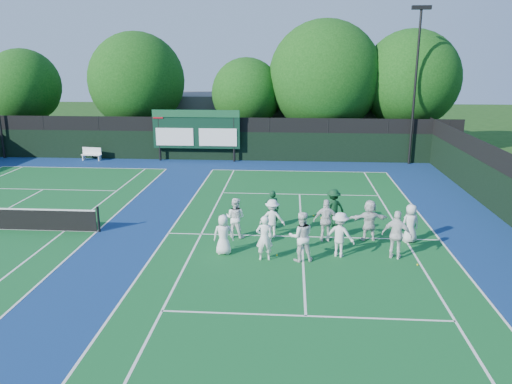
{
  "coord_description": "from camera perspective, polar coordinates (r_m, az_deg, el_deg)",
  "views": [
    {
      "loc": [
        -0.51,
        -18.07,
        7.08
      ],
      "look_at": [
        -2.0,
        3.0,
        1.3
      ],
      "focal_mm": 35.0,
      "sensor_mm": 36.0,
      "label": 1
    }
  ],
  "objects": [
    {
      "name": "player_back_0",
      "position": [
        20.0,
        -2.38,
        -2.94
      ],
      "size": [
        0.95,
        0.83,
        1.64
      ],
      "primitive_type": "imported",
      "rotation": [
        0.0,
        0.0,
        2.85
      ],
      "color": "white",
      "rests_on": "ground"
    },
    {
      "name": "player_front_3",
      "position": [
        18.33,
        9.58,
        -4.83
      ],
      "size": [
        1.24,
        0.99,
        1.67
      ],
      "primitive_type": "imported",
      "rotation": [
        0.0,
        0.0,
        2.75
      ],
      "color": "silver",
      "rests_on": "ground"
    },
    {
      "name": "tree_b",
      "position": [
        39.42,
        -13.22,
        12.02
      ],
      "size": [
        7.17,
        7.17,
        8.86
      ],
      "color": "black",
      "rests_on": "ground"
    },
    {
      "name": "player_back_4",
      "position": [
        20.37,
        17.23,
        -3.45
      ],
      "size": [
        0.87,
        0.71,
        1.54
      ],
      "primitive_type": "imported",
      "rotation": [
        0.0,
        0.0,
        3.48
      ],
      "color": "silver",
      "rests_on": "ground"
    },
    {
      "name": "tennis_ball_4",
      "position": [
        22.66,
        7.46,
        -2.95
      ],
      "size": [
        0.07,
        0.07,
        0.07
      ],
      "primitive_type": "sphere",
      "color": "gold",
      "rests_on": "ground"
    },
    {
      "name": "tennis_ball_1",
      "position": [
        22.93,
        6.61,
        -2.7
      ],
      "size": [
        0.07,
        0.07,
        0.07
      ],
      "primitive_type": "sphere",
      "color": "gold",
      "rests_on": "ground"
    },
    {
      "name": "tree_a",
      "position": [
        42.87,
        -24.8,
        10.75
      ],
      "size": [
        5.6,
        5.6,
        7.65
      ],
      "color": "black",
      "rests_on": "ground"
    },
    {
      "name": "coach_left",
      "position": [
        21.21,
        1.86,
        -1.92
      ],
      "size": [
        0.59,
        0.39,
        1.61
      ],
      "primitive_type": "imported",
      "rotation": [
        0.0,
        0.0,
        3.16
      ],
      "color": "#0E341D",
      "rests_on": "ground"
    },
    {
      "name": "light_pole_right",
      "position": [
        34.72,
        17.88,
        13.31
      ],
      "size": [
        1.2,
        0.3,
        10.12
      ],
      "color": "black",
      "rests_on": "ground"
    },
    {
      "name": "clubhouse",
      "position": [
        42.4,
        2.03,
        8.42
      ],
      "size": [
        18.0,
        6.0,
        4.0
      ],
      "primitive_type": "cube",
      "color": "#56565B",
      "rests_on": "ground"
    },
    {
      "name": "scoreboard",
      "position": [
        34.63,
        -6.87,
        7.08
      ],
      "size": [
        6.0,
        0.21,
        3.55
      ],
      "color": "black",
      "rests_on": "ground"
    },
    {
      "name": "player_back_3",
      "position": [
        20.17,
        12.82,
        -3.16
      ],
      "size": [
        1.58,
        0.67,
        1.65
      ],
      "primitive_type": "imported",
      "rotation": [
        0.0,
        0.0,
        3.26
      ],
      "color": "silver",
      "rests_on": "ground"
    },
    {
      "name": "bench",
      "position": [
        36.81,
        -18.26,
        4.21
      ],
      "size": [
        1.46,
        0.59,
        0.9
      ],
      "color": "white",
      "rests_on": "ground"
    },
    {
      "name": "tree_e",
      "position": [
        38.68,
        17.41,
        11.93
      ],
      "size": [
        7.08,
        7.08,
        8.98
      ],
      "color": "black",
      "rests_on": "ground"
    },
    {
      "name": "player_front_0",
      "position": [
        18.36,
        -3.74,
        -4.88
      ],
      "size": [
        0.76,
        0.52,
        1.51
      ],
      "primitive_type": "imported",
      "rotation": [
        0.0,
        0.0,
        3.19
      ],
      "color": "white",
      "rests_on": "ground"
    },
    {
      "name": "tree_d",
      "position": [
        37.77,
        8.09,
        12.58
      ],
      "size": [
        8.19,
        8.19,
        9.69
      ],
      "color": "black",
      "rests_on": "ground"
    },
    {
      "name": "coach_right",
      "position": [
        21.52,
        8.81,
        -1.8
      ],
      "size": [
        1.22,
        1.0,
        1.64
      ],
      "primitive_type": "imported",
      "rotation": [
        0.0,
        0.0,
        3.57
      ],
      "color": "#0E341A",
      "rests_on": "ground"
    },
    {
      "name": "tennis_ball_0",
      "position": [
        18.4,
        2.4,
        -7.23
      ],
      "size": [
        0.07,
        0.07,
        0.07
      ],
      "primitive_type": "sphere",
      "color": "gold",
      "rests_on": "ground"
    },
    {
      "name": "player_back_2",
      "position": [
        19.73,
        8.03,
        -3.25
      ],
      "size": [
        1.0,
        0.42,
        1.71
      ],
      "primitive_type": "imported",
      "rotation": [
        0.0,
        0.0,
        3.14
      ],
      "color": "silver",
      "rests_on": "ground"
    },
    {
      "name": "near_court",
      "position": [
        20.35,
        5.25,
        -5.1
      ],
      "size": [
        11.05,
        23.85,
        0.01
      ],
      "color": "#115524",
      "rests_on": "ground"
    },
    {
      "name": "tennis_ball_5",
      "position": [
        18.48,
        17.98,
        -7.91
      ],
      "size": [
        0.07,
        0.07,
        0.07
      ],
      "primitive_type": "sphere",
      "color": "gold",
      "rests_on": "ground"
    },
    {
      "name": "tree_c",
      "position": [
        37.89,
        -0.85,
        11.04
      ],
      "size": [
        5.19,
        5.19,
        7.0
      ],
      "color": "black",
      "rests_on": "ground"
    },
    {
      "name": "court_apron",
      "position": [
        21.07,
        -11.34,
        -4.63
      ],
      "size": [
        34.0,
        32.0,
        0.01
      ],
      "primitive_type": "cube",
      "color": "navy",
      "rests_on": "ground"
    },
    {
      "name": "player_front_2",
      "position": [
        17.76,
        5.17,
        -5.09
      ],
      "size": [
        0.98,
        0.81,
        1.82
      ],
      "primitive_type": "imported",
      "rotation": [
        0.0,
        0.0,
        3.29
      ],
      "color": "white",
      "rests_on": "ground"
    },
    {
      "name": "player_back_1",
      "position": [
        20.03,
        1.87,
        -3.03
      ],
      "size": [
        1.03,
        0.62,
        1.57
      ],
      "primitive_type": "imported",
      "rotation": [
        0.0,
        0.0,
        3.11
      ],
      "color": "white",
      "rests_on": "ground"
    },
    {
      "name": "player_front_4",
      "position": [
        18.59,
        15.79,
        -4.74
      ],
      "size": [
        1.14,
        0.78,
        1.79
      ],
      "primitive_type": "imported",
      "rotation": [
        0.0,
        0.0,
        2.79
      ],
      "color": "white",
      "rests_on": "ground"
    },
    {
      "name": "player_front_1",
      "position": [
        17.78,
        0.97,
        -5.28
      ],
      "size": [
        0.65,
        0.46,
        1.66
      ],
      "primitive_type": "imported",
      "rotation": [
        0.0,
        0.0,
        3.25
      ],
      "color": "white",
      "rests_on": "ground"
    },
    {
      "name": "ground",
      "position": [
        19.42,
        5.3,
        -6.15
      ],
      "size": [
        120.0,
        120.0,
        0.0
      ],
      "primitive_type": "plane",
      "color": "#173C10",
      "rests_on": "ground"
    },
    {
      "name": "back_fence",
      "position": [
        34.98,
        -5.06,
        5.83
      ],
      "size": [
        34.0,
        0.08,
        3.0
      ],
      "color": "black",
      "rests_on": "ground"
    }
  ]
}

